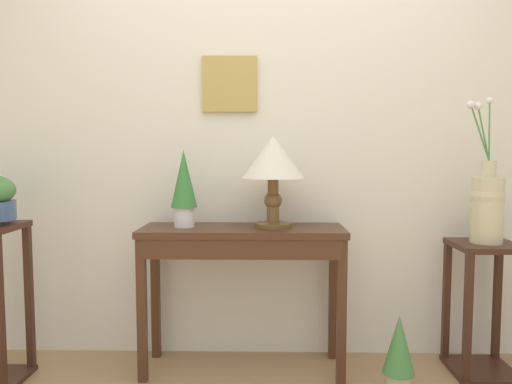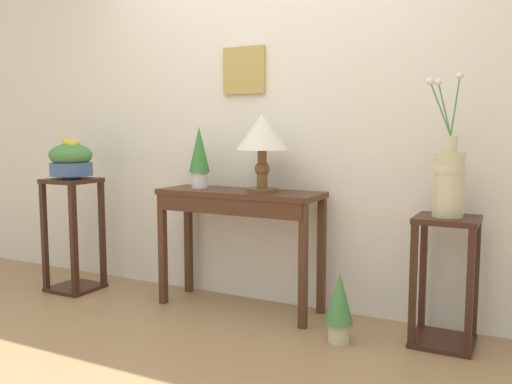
# 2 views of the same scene
# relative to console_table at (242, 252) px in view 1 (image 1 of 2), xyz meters

# --- Properties ---
(back_wall_with_art) EXTENTS (9.00, 0.13, 2.80)m
(back_wall_with_art) POSITION_rel_console_table_xyz_m (0.11, 0.29, 0.75)
(back_wall_with_art) COLOR silver
(back_wall_with_art) RESTS_ON ground
(console_table) EXTENTS (1.07, 0.37, 0.78)m
(console_table) POSITION_rel_console_table_xyz_m (0.00, 0.00, 0.00)
(console_table) COLOR #472819
(console_table) RESTS_ON ground
(table_lamp) EXTENTS (0.33, 0.33, 0.48)m
(table_lamp) POSITION_rel_console_table_xyz_m (0.16, 0.02, 0.47)
(table_lamp) COLOR brown
(table_lamp) RESTS_ON console_table
(potted_plant_on_console) EXTENTS (0.14, 0.14, 0.41)m
(potted_plant_on_console) POSITION_rel_console_table_xyz_m (-0.31, 0.03, 0.35)
(potted_plant_on_console) COLOR silver
(potted_plant_on_console) RESTS_ON console_table
(pedestal_stand_right) EXTENTS (0.33, 0.33, 0.70)m
(pedestal_stand_right) POSITION_rel_console_table_xyz_m (1.27, 0.01, -0.30)
(pedestal_stand_right) COLOR #381E14
(pedestal_stand_right) RESTS_ON ground
(flower_vase_tall_right) EXTENTS (0.22, 0.17, 0.76)m
(flower_vase_tall_right) POSITION_rel_console_table_xyz_m (1.27, 0.01, 0.27)
(flower_vase_tall_right) COLOR beige
(flower_vase_tall_right) RESTS_ON pedestal_stand_right
(potted_plant_floor) EXTENTS (0.15, 0.15, 0.40)m
(potted_plant_floor) POSITION_rel_console_table_xyz_m (0.76, -0.24, -0.43)
(potted_plant_floor) COLOR beige
(potted_plant_floor) RESTS_ON ground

